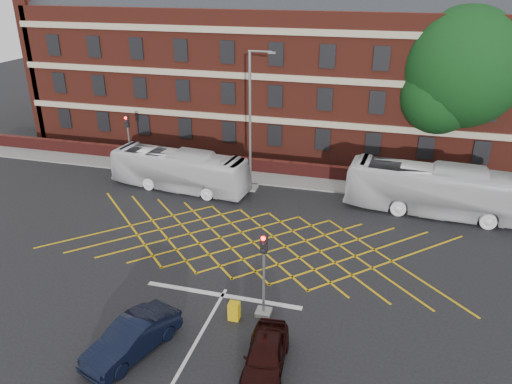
% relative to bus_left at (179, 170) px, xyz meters
% --- Properties ---
extents(ground, '(120.00, 120.00, 0.00)m').
position_rel_bus_left_xyz_m(ground, '(7.30, -8.28, -1.45)').
color(ground, black).
rests_on(ground, ground).
extents(victorian_building, '(51.00, 12.17, 20.40)m').
position_rel_bus_left_xyz_m(victorian_building, '(7.55, 13.72, 6.38)').
color(victorian_building, '#5D2118').
rests_on(victorian_building, ground).
extents(boundary_wall, '(56.00, 0.50, 1.10)m').
position_rel_bus_left_xyz_m(boundary_wall, '(7.30, 4.72, -0.90)').
color(boundary_wall, '#4F1715').
rests_on(boundary_wall, ground).
extents(far_pavement, '(60.00, 3.00, 0.12)m').
position_rel_bus_left_xyz_m(far_pavement, '(7.30, 3.72, -1.39)').
color(far_pavement, slate).
rests_on(far_pavement, ground).
extents(box_junction_hatching, '(8.22, 8.22, 0.02)m').
position_rel_bus_left_xyz_m(box_junction_hatching, '(7.30, -6.28, -1.44)').
color(box_junction_hatching, '#CC990C').
rests_on(box_junction_hatching, ground).
extents(stop_line, '(8.00, 0.30, 0.02)m').
position_rel_bus_left_xyz_m(stop_line, '(7.30, -11.78, -1.44)').
color(stop_line, silver).
rests_on(stop_line, ground).
extents(bus_left, '(10.64, 3.62, 2.91)m').
position_rel_bus_left_xyz_m(bus_left, '(0.00, 0.00, 0.00)').
color(bus_left, silver).
rests_on(bus_left, ground).
extents(bus_right, '(12.03, 3.70, 3.30)m').
position_rel_bus_left_xyz_m(bus_right, '(17.90, 0.67, 0.20)').
color(bus_right, silver).
rests_on(bus_right, ground).
extents(car_navy, '(2.93, 4.79, 1.49)m').
position_rel_bus_left_xyz_m(car_navy, '(4.99, -16.56, -0.71)').
color(car_navy, black).
rests_on(car_navy, ground).
extents(car_maroon, '(1.94, 4.11, 1.36)m').
position_rel_bus_left_xyz_m(car_maroon, '(10.58, -16.01, -0.77)').
color(car_maroon, black).
rests_on(car_maroon, ground).
extents(deciduous_tree, '(9.00, 9.00, 12.66)m').
position_rel_bus_left_xyz_m(deciduous_tree, '(19.18, 9.19, 6.09)').
color(deciduous_tree, black).
rests_on(deciduous_tree, ground).
extents(traffic_light_near, '(0.70, 0.70, 4.27)m').
position_rel_bus_left_xyz_m(traffic_light_near, '(9.63, -12.67, 0.31)').
color(traffic_light_near, slate).
rests_on(traffic_light_near, ground).
extents(traffic_light_far, '(0.70, 0.70, 4.27)m').
position_rel_bus_left_xyz_m(traffic_light_far, '(-5.71, 3.20, 0.31)').
color(traffic_light_far, slate).
rests_on(traffic_light_far, ground).
extents(street_lamp, '(2.25, 1.00, 9.96)m').
position_rel_bus_left_xyz_m(street_lamp, '(5.07, 1.29, 2.06)').
color(street_lamp, slate).
rests_on(street_lamp, ground).
extents(direction_signs, '(1.10, 0.16, 2.20)m').
position_rel_bus_left_xyz_m(direction_signs, '(-4.78, 2.62, -0.07)').
color(direction_signs, gray).
rests_on(direction_signs, ground).
extents(utility_cabinet, '(0.50, 0.44, 0.88)m').
position_rel_bus_left_xyz_m(utility_cabinet, '(8.41, -13.35, -1.01)').
color(utility_cabinet, '#C49C0B').
rests_on(utility_cabinet, ground).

